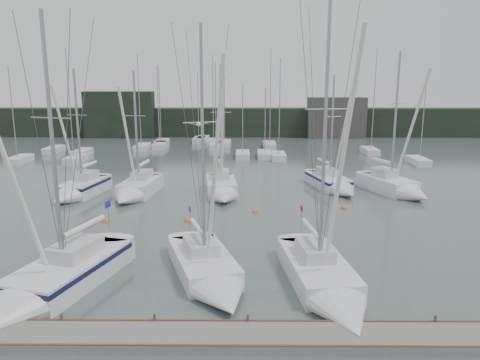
{
  "coord_description": "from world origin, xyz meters",
  "views": [
    {
      "loc": [
        1.81,
        -22.27,
        10.66
      ],
      "look_at": [
        1.59,
        5.0,
        4.57
      ],
      "focal_mm": 35.0,
      "sensor_mm": 36.0,
      "label": 1
    }
  ],
  "objects_px": {
    "sailboat_mid_c": "(222,190)",
    "buoy_c": "(105,222)",
    "buoy_b": "(255,212)",
    "sailboat_near_center": "(212,277)",
    "sailboat_mid_e": "(399,188)",
    "sailboat_near_right": "(328,287)",
    "sailboat_mid_d": "(334,185)",
    "sailboat_near_left": "(45,287)",
    "buoy_d": "(344,208)",
    "sailboat_mid_b": "(135,191)",
    "buoy_a": "(188,221)",
    "sailboat_mid_a": "(77,191)"
  },
  "relations": [
    {
      "from": "sailboat_near_center",
      "to": "buoy_d",
      "type": "distance_m",
      "value": 17.7
    },
    {
      "from": "sailboat_mid_a",
      "to": "buoy_d",
      "type": "xyz_separation_m",
      "value": [
        23.17,
        -3.35,
        -0.64
      ]
    },
    {
      "from": "sailboat_mid_d",
      "to": "buoy_a",
      "type": "bearing_deg",
      "value": -157.41
    },
    {
      "from": "sailboat_mid_a",
      "to": "buoy_d",
      "type": "height_order",
      "value": "sailboat_mid_a"
    },
    {
      "from": "sailboat_near_left",
      "to": "sailboat_mid_e",
      "type": "bearing_deg",
      "value": 57.5
    },
    {
      "from": "buoy_a",
      "to": "buoy_b",
      "type": "bearing_deg",
      "value": 25.05
    },
    {
      "from": "sailboat_near_right",
      "to": "sailboat_mid_a",
      "type": "relative_size",
      "value": 1.27
    },
    {
      "from": "sailboat_mid_b",
      "to": "buoy_c",
      "type": "relative_size",
      "value": 23.79
    },
    {
      "from": "sailboat_mid_e",
      "to": "sailboat_mid_d",
      "type": "bearing_deg",
      "value": 140.49
    },
    {
      "from": "buoy_c",
      "to": "sailboat_mid_c",
      "type": "bearing_deg",
      "value": 41.4
    },
    {
      "from": "buoy_d",
      "to": "sailboat_near_right",
      "type": "bearing_deg",
      "value": -104.46
    },
    {
      "from": "sailboat_near_left",
      "to": "sailboat_mid_a",
      "type": "bearing_deg",
      "value": 121.65
    },
    {
      "from": "sailboat_near_right",
      "to": "sailboat_mid_e",
      "type": "xyz_separation_m",
      "value": [
        9.99,
        20.36,
        0.09
      ]
    },
    {
      "from": "sailboat_mid_e",
      "to": "buoy_c",
      "type": "height_order",
      "value": "sailboat_mid_e"
    },
    {
      "from": "sailboat_mid_c",
      "to": "sailboat_mid_a",
      "type": "bearing_deg",
      "value": 175.62
    },
    {
      "from": "sailboat_mid_c",
      "to": "sailboat_mid_d",
      "type": "xyz_separation_m",
      "value": [
        10.56,
        2.5,
        -0.05
      ]
    },
    {
      "from": "sailboat_near_center",
      "to": "buoy_b",
      "type": "height_order",
      "value": "sailboat_near_center"
    },
    {
      "from": "sailboat_near_center",
      "to": "sailboat_mid_c",
      "type": "xyz_separation_m",
      "value": [
        -0.3,
        18.31,
        0.13
      ]
    },
    {
      "from": "sailboat_near_right",
      "to": "sailboat_mid_e",
      "type": "relative_size",
      "value": 1.13
    },
    {
      "from": "sailboat_mid_a",
      "to": "sailboat_mid_e",
      "type": "relative_size",
      "value": 0.89
    },
    {
      "from": "sailboat_mid_d",
      "to": "buoy_c",
      "type": "bearing_deg",
      "value": -166.9
    },
    {
      "from": "sailboat_near_center",
      "to": "sailboat_mid_a",
      "type": "height_order",
      "value": "sailboat_near_center"
    },
    {
      "from": "buoy_c",
      "to": "buoy_a",
      "type": "bearing_deg",
      "value": 2.13
    },
    {
      "from": "buoy_c",
      "to": "buoy_d",
      "type": "distance_m",
      "value": 18.98
    },
    {
      "from": "sailboat_mid_c",
      "to": "buoy_b",
      "type": "relative_size",
      "value": 25.52
    },
    {
      "from": "sailboat_mid_a",
      "to": "buoy_a",
      "type": "bearing_deg",
      "value": -21.59
    },
    {
      "from": "sailboat_near_right",
      "to": "sailboat_mid_d",
      "type": "relative_size",
      "value": 1.33
    },
    {
      "from": "sailboat_mid_c",
      "to": "buoy_c",
      "type": "bearing_deg",
      "value": -144.26
    },
    {
      "from": "sailboat_near_right",
      "to": "sailboat_mid_c",
      "type": "bearing_deg",
      "value": 100.41
    },
    {
      "from": "sailboat_near_left",
      "to": "sailboat_near_right",
      "type": "height_order",
      "value": "sailboat_near_right"
    },
    {
      "from": "sailboat_mid_b",
      "to": "buoy_a",
      "type": "height_order",
      "value": "sailboat_mid_b"
    },
    {
      "from": "sailboat_mid_c",
      "to": "sailboat_mid_e",
      "type": "bearing_deg",
      "value": -2.72
    },
    {
      "from": "sailboat_near_right",
      "to": "sailboat_mid_d",
      "type": "xyz_separation_m",
      "value": [
        4.46,
        22.03,
        0.02
      ]
    },
    {
      "from": "sailboat_near_left",
      "to": "sailboat_near_center",
      "type": "bearing_deg",
      "value": 27.23
    },
    {
      "from": "sailboat_mid_c",
      "to": "buoy_c",
      "type": "distance_m",
      "value": 11.23
    },
    {
      "from": "sailboat_mid_d",
      "to": "sailboat_mid_e",
      "type": "bearing_deg",
      "value": -31.32
    },
    {
      "from": "sailboat_mid_c",
      "to": "sailboat_mid_d",
      "type": "bearing_deg",
      "value": 7.65
    },
    {
      "from": "sailboat_near_right",
      "to": "sailboat_mid_b",
      "type": "bearing_deg",
      "value": 118.9
    },
    {
      "from": "sailboat_near_right",
      "to": "sailboat_near_center",
      "type": "bearing_deg",
      "value": 161.19
    },
    {
      "from": "sailboat_mid_e",
      "to": "buoy_c",
      "type": "relative_size",
      "value": 27.12
    },
    {
      "from": "sailboat_near_center",
      "to": "buoy_b",
      "type": "bearing_deg",
      "value": 61.08
    },
    {
      "from": "sailboat_near_center",
      "to": "sailboat_near_right",
      "type": "xyz_separation_m",
      "value": [
        5.8,
        -1.22,
        0.05
      ]
    },
    {
      "from": "sailboat_near_right",
      "to": "sailboat_mid_e",
      "type": "distance_m",
      "value": 22.67
    },
    {
      "from": "buoy_b",
      "to": "sailboat_near_left",
      "type": "bearing_deg",
      "value": -125.14
    },
    {
      "from": "sailboat_mid_b",
      "to": "sailboat_mid_c",
      "type": "height_order",
      "value": "sailboat_mid_c"
    },
    {
      "from": "sailboat_near_center",
      "to": "buoy_a",
      "type": "bearing_deg",
      "value": 84.75
    },
    {
      "from": "sailboat_near_center",
      "to": "sailboat_mid_c",
      "type": "distance_m",
      "value": 18.31
    },
    {
      "from": "buoy_d",
      "to": "sailboat_mid_c",
      "type": "bearing_deg",
      "value": 160.32
    },
    {
      "from": "buoy_a",
      "to": "buoy_d",
      "type": "xyz_separation_m",
      "value": [
        12.44,
        3.54,
        0.0
      ]
    },
    {
      "from": "sailboat_near_right",
      "to": "buoy_d",
      "type": "height_order",
      "value": "sailboat_near_right"
    }
  ]
}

